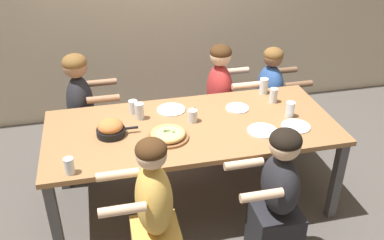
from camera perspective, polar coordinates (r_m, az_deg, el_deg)
ground_plane at (r=3.81m, az=0.00°, el=-10.63°), size 18.00×18.00×0.00m
dining_table at (r=3.41m, az=0.00°, el=-1.76°), size 2.28×1.00×0.76m
pizza_board_main at (r=3.20m, az=-3.22°, el=-2.01°), size 0.31×0.31×0.06m
skillet_bowl at (r=3.27m, az=-10.79°, el=-1.11°), size 0.31×0.22×0.13m
empty_plate_a at (r=3.33m, az=9.37°, el=-1.42°), size 0.23×0.23×0.02m
empty_plate_b at (r=3.59m, az=-2.78°, el=1.39°), size 0.24×0.24×0.02m
empty_plate_c at (r=3.44m, az=13.67°, el=-0.83°), size 0.23×0.23×0.02m
empty_plate_d at (r=3.63m, az=6.07°, el=1.59°), size 0.20×0.20×0.02m
cocktail_glass_blue at (r=3.40m, az=0.08°, el=0.51°), size 0.08×0.08×0.13m
drinking_glass_a at (r=2.94m, az=-16.03°, el=-6.04°), size 0.07×0.07×0.12m
drinking_glass_b at (r=3.56m, az=12.94°, el=1.27°), size 0.07×0.07×0.13m
drinking_glass_c at (r=3.90m, az=9.54°, el=4.37°), size 0.08×0.08×0.14m
drinking_glass_d at (r=3.55m, az=-7.83°, el=1.65°), size 0.07×0.07×0.11m
drinking_glass_e at (r=3.46m, az=-7.00°, el=1.04°), size 0.07×0.07×0.14m
drinking_glass_f at (r=3.76m, az=10.80°, el=3.14°), size 0.07×0.07×0.13m
diner_far_midright at (r=4.19m, az=3.67°, el=2.11°), size 0.51×0.40×1.14m
diner_far_right at (r=4.38m, az=10.24°, el=2.32°), size 0.51×0.40×1.07m
diner_far_left at (r=4.04m, az=-14.34°, el=0.31°), size 0.51×0.40×1.16m
diner_near_midright at (r=3.08m, az=11.31°, el=-10.59°), size 0.51×0.40×1.09m
diner_near_midleft at (r=2.88m, az=-5.03°, el=-13.05°), size 0.51×0.40×1.14m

